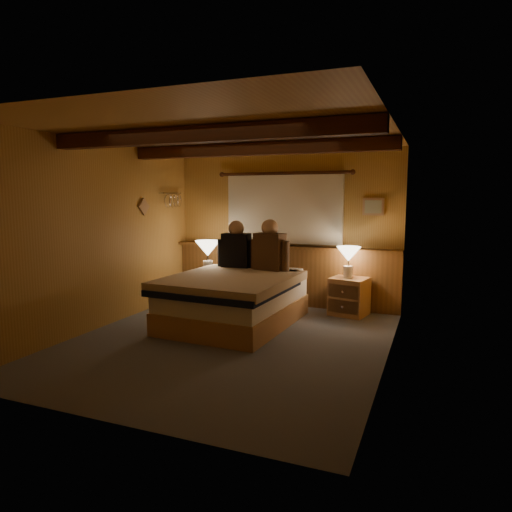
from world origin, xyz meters
The scene contains 19 objects.
floor centered at (0.00, 0.00, 0.00)m, with size 4.20×4.20×0.00m, color #4F535E.
ceiling centered at (0.00, 0.00, 2.40)m, with size 4.20×4.20×0.00m, color tan.
wall_back centered at (0.00, 2.10, 1.20)m, with size 3.60×3.60×0.00m, color #C09044.
wall_left centered at (-1.80, 0.00, 1.20)m, with size 4.20×4.20×0.00m, color #C09044.
wall_right centered at (1.80, 0.00, 1.20)m, with size 4.20×4.20×0.00m, color #C09044.
wall_front centered at (0.00, -2.10, 1.20)m, with size 3.60×3.60×0.00m, color #C09044.
wainscot centered at (0.00, 2.04, 0.49)m, with size 3.60×0.23×0.94m.
curtain_window centered at (0.00, 2.03, 1.52)m, with size 2.18×0.09×1.11m.
ceiling_beams centered at (0.00, 0.15, 2.31)m, with size 3.60×1.65×0.16m.
coat_rail centered at (-1.72, 1.58, 1.67)m, with size 0.05×0.55×0.24m.
framed_print centered at (1.35, 2.08, 1.55)m, with size 0.30×0.04×0.25m.
bed centered at (-0.24, 0.70, 0.35)m, with size 1.61×2.02×0.67m.
nightstand_left centered at (-1.05, 1.42, 0.26)m, with size 0.56×0.52×0.52m.
nightstand_right centered at (1.09, 1.75, 0.27)m, with size 0.57×0.54×0.54m.
lamp_left centered at (-1.03, 1.46, 0.88)m, with size 0.38×0.38×0.50m.
lamp_right centered at (1.07, 1.74, 0.86)m, with size 0.34×0.34×0.45m.
person_left centered at (-0.51, 1.37, 0.95)m, with size 0.59×0.26×0.71m.
person_right centered at (0.04, 1.31, 0.96)m, with size 0.61×0.31×0.74m.
duffel_bag centered at (-0.99, 1.60, 0.16)m, with size 0.52×0.33×0.37m.
Camera 1 is at (2.23, -4.71, 1.70)m, focal length 32.00 mm.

